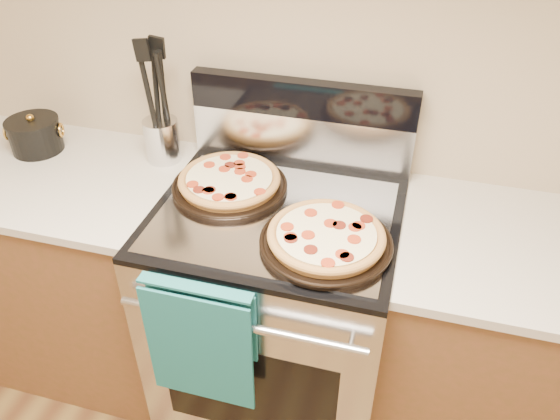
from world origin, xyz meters
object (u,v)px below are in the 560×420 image
(pepperoni_pizza_back, at_px, (230,182))
(utensil_crock, at_px, (162,140))
(saucepan, at_px, (35,136))
(pepperoni_pizza_front, at_px, (326,238))
(range_body, at_px, (278,316))

(pepperoni_pizza_back, height_order, utensil_crock, utensil_crock)
(pepperoni_pizza_back, xyz_separation_m, utensil_crock, (-0.30, 0.14, 0.04))
(pepperoni_pizza_back, height_order, saucepan, saucepan)
(pepperoni_pizza_front, bearing_deg, utensil_crock, 152.66)
(pepperoni_pizza_front, distance_m, utensil_crock, 0.74)
(utensil_crock, distance_m, saucepan, 0.48)
(pepperoni_pizza_back, height_order, pepperoni_pizza_front, same)
(utensil_crock, relative_size, saucepan, 0.84)
(pepperoni_pizza_back, distance_m, saucepan, 0.78)
(pepperoni_pizza_back, relative_size, utensil_crock, 2.43)
(range_body, relative_size, pepperoni_pizza_back, 2.44)
(range_body, bearing_deg, saucepan, 171.22)
(range_body, xyz_separation_m, utensil_crock, (-0.48, 0.21, 0.54))
(pepperoni_pizza_back, bearing_deg, pepperoni_pizza_front, -29.05)
(pepperoni_pizza_back, relative_size, saucepan, 2.04)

